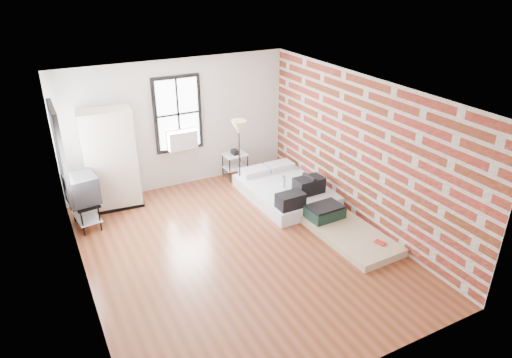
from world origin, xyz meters
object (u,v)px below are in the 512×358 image
mattress_bare (345,230)px  wardrobe (111,160)px  tv_stand (82,191)px  side_table (235,159)px  mattress_main (287,190)px  floor_lamp (239,131)px

mattress_bare → wardrobe: (-3.47, 3.11, 0.90)m
tv_stand → wardrobe: bearing=33.9°
wardrobe → side_table: size_ratio=2.94×
mattress_main → floor_lamp: 1.61m
wardrobe → tv_stand: bearing=-133.3°
mattress_bare → side_table: bearing=100.8°
mattress_bare → floor_lamp: bearing=105.7°
wardrobe → tv_stand: size_ratio=1.94×
mattress_main → floor_lamp: (-0.68, 0.90, 1.15)m
tv_stand → mattress_bare: bearing=-38.8°
wardrobe → tv_stand: 0.92m
mattress_main → floor_lamp: floor_lamp is taller
wardrobe → floor_lamp: bearing=-4.1°
floor_lamp → tv_stand: size_ratio=1.48×
side_table → wardrobe: bearing=-178.5°
side_table → floor_lamp: floor_lamp is taller
mattress_bare → floor_lamp: (-0.85, 2.67, 1.21)m
mattress_main → wardrobe: 3.65m
side_table → floor_lamp: size_ratio=0.44×
wardrobe → floor_lamp: 2.67m
wardrobe → mattress_main: bearing=-16.7°
mattress_bare → wardrobe: 4.75m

